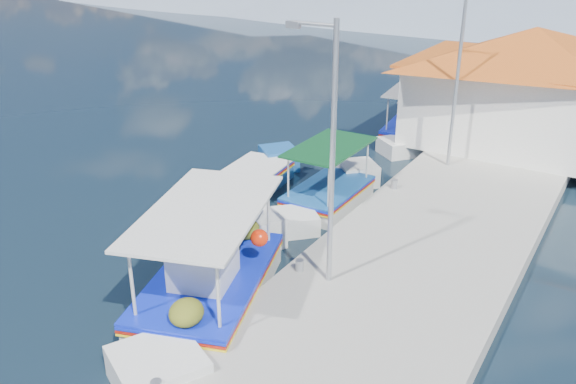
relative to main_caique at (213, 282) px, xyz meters
The scene contains 10 objects.
ground 2.44m from the main_caique, 168.51° to the right, with size 160.00×160.00×0.00m, color black.
quay 6.58m from the main_caique, 57.20° to the left, with size 5.00×44.00×0.50m, color gray.
bollards 4.99m from the main_caique, 72.99° to the left, with size 0.20×17.20×0.30m.
main_caique is the anchor object (origin of this frame).
caique_green_canopy 6.34m from the main_caique, 92.16° to the left, with size 1.81×5.95×2.22m.
caique_blue_hull 6.87m from the main_caique, 116.77° to the left, with size 2.14×5.90×1.06m.
caique_far 14.38m from the main_caique, 91.67° to the left, with size 2.44×6.63×2.34m.
harbor_building 15.20m from the main_caique, 75.13° to the left, with size 10.49×10.49×4.40m.
lamp_post_near 4.26m from the main_caique, 35.10° to the left, with size 1.21×0.14×6.00m.
lamp_post_far 11.25m from the main_caique, 78.35° to the left, with size 1.21×0.14×6.00m.
Camera 1 is at (10.16, -8.96, 8.04)m, focal length 37.61 mm.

